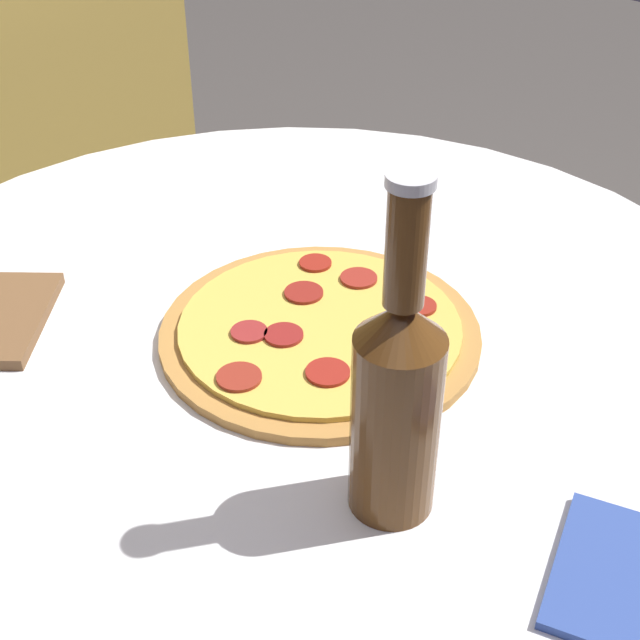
# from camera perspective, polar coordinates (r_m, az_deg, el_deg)

# --- Properties ---
(table) EXTENTS (0.99, 0.99, 0.78)m
(table) POSITION_cam_1_polar(r_m,az_deg,el_deg) (1.01, -1.70, -9.14)
(table) COLOR white
(table) RESTS_ON ground_plane
(pizza) EXTENTS (0.31, 0.31, 0.02)m
(pizza) POSITION_cam_1_polar(r_m,az_deg,el_deg) (0.87, 0.03, -0.67)
(pizza) COLOR #B77F3D
(pizza) RESTS_ON table
(beer_bottle) EXTENTS (0.07, 0.07, 0.28)m
(beer_bottle) POSITION_cam_1_polar(r_m,az_deg,el_deg) (0.64, 4.93, -4.94)
(beer_bottle) COLOR #563314
(beer_bottle) RESTS_ON table
(napkin) EXTENTS (0.15, 0.11, 0.01)m
(napkin) POSITION_cam_1_polar(r_m,az_deg,el_deg) (0.69, 18.09, -15.18)
(napkin) COLOR #334C99
(napkin) RESTS_ON table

